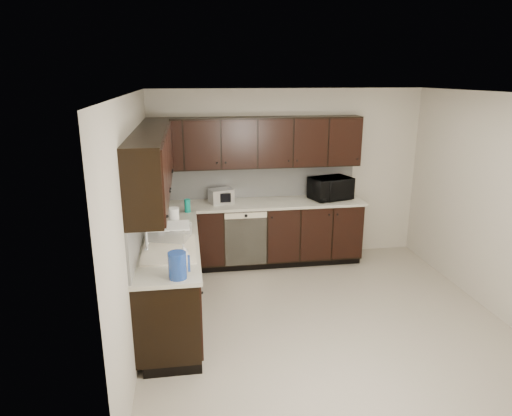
{
  "coord_description": "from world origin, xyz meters",
  "views": [
    {
      "loc": [
        -1.46,
        -4.48,
        2.67
      ],
      "look_at": [
        -0.68,
        0.6,
        1.18
      ],
      "focal_mm": 32.0,
      "sensor_mm": 36.0,
      "label": 1
    }
  ],
  "objects_px": {
    "microwave": "(330,188)",
    "storage_bin": "(169,233)",
    "toaster_oven": "(221,196)",
    "blue_pitcher": "(177,265)",
    "sink": "(169,256)"
  },
  "relations": [
    {
      "from": "storage_bin",
      "to": "microwave",
      "type": "bearing_deg",
      "value": 31.9
    },
    {
      "from": "microwave",
      "to": "storage_bin",
      "type": "xyz_separation_m",
      "value": [
        -2.26,
        -1.41,
        -0.08
      ]
    },
    {
      "from": "sink",
      "to": "toaster_oven",
      "type": "distance_m",
      "value": 1.89
    },
    {
      "from": "microwave",
      "to": "toaster_oven",
      "type": "bearing_deg",
      "value": 161.9
    },
    {
      "from": "toaster_oven",
      "to": "blue_pitcher",
      "type": "distance_m",
      "value": 2.51
    },
    {
      "from": "microwave",
      "to": "toaster_oven",
      "type": "distance_m",
      "value": 1.59
    },
    {
      "from": "toaster_oven",
      "to": "blue_pitcher",
      "type": "bearing_deg",
      "value": -119.77
    },
    {
      "from": "microwave",
      "to": "blue_pitcher",
      "type": "xyz_separation_m",
      "value": [
        -2.16,
        -2.41,
        -0.04
      ]
    },
    {
      "from": "sink",
      "to": "microwave",
      "type": "distance_m",
      "value": 2.85
    },
    {
      "from": "sink",
      "to": "microwave",
      "type": "relative_size",
      "value": 1.43
    },
    {
      "from": "blue_pitcher",
      "to": "sink",
      "type": "bearing_deg",
      "value": 99.44
    },
    {
      "from": "microwave",
      "to": "storage_bin",
      "type": "bearing_deg",
      "value": -164.89
    },
    {
      "from": "blue_pitcher",
      "to": "microwave",
      "type": "bearing_deg",
      "value": 49.34
    },
    {
      "from": "toaster_oven",
      "to": "microwave",
      "type": "bearing_deg",
      "value": -17.82
    },
    {
      "from": "sink",
      "to": "microwave",
      "type": "xyz_separation_m",
      "value": [
        2.26,
        1.72,
        0.22
      ]
    }
  ]
}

